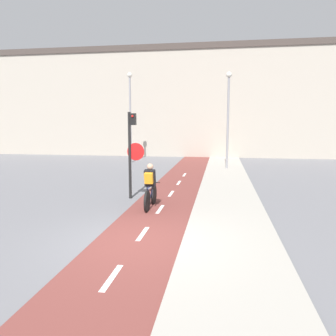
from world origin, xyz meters
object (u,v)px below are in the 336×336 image
Objects in this scene: street_lamp_sidewalk at (228,109)px; cyclist_near at (150,188)px; traffic_light_pole at (132,146)px; street_lamp_far at (130,108)px.

street_lamp_sidewalk is 3.34× the size of cyclist_near.
traffic_light_pole is 0.51× the size of street_lamp_far.
street_lamp_sidewalk is at bearing -19.96° from street_lamp_far.
street_lamp_sidewalk is at bearing 74.94° from cyclist_near.
street_lamp_far is at bearing 105.80° from traffic_light_pole.
cyclist_near is at bearing -71.66° from street_lamp_far.
street_lamp_sidewalk is (7.00, -2.54, -0.26)m from street_lamp_far.
street_lamp_far is 7.45m from street_lamp_sidewalk.
street_lamp_far is 1.08× the size of street_lamp_sidewalk.
traffic_light_pole is at bearing -74.20° from street_lamp_far.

